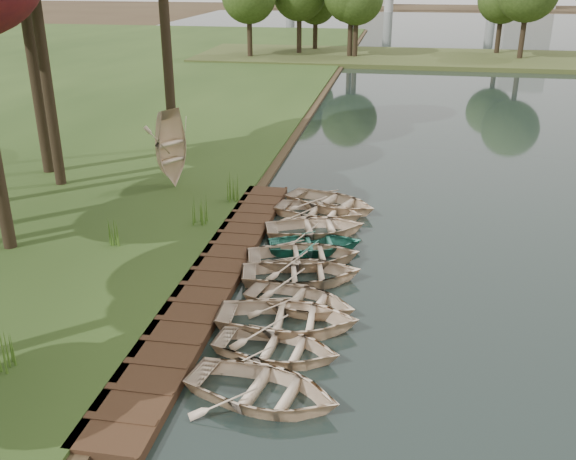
% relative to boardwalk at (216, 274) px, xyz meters
% --- Properties ---
extents(ground, '(300.00, 300.00, 0.00)m').
position_rel_boardwalk_xyz_m(ground, '(1.60, 0.00, -0.15)').
color(ground, '#3D2F1D').
extents(boardwalk, '(1.60, 16.00, 0.30)m').
position_rel_boardwalk_xyz_m(boardwalk, '(0.00, 0.00, 0.00)').
color(boardwalk, '#392416').
rests_on(boardwalk, ground).
extents(peninsula, '(50.00, 14.00, 0.45)m').
position_rel_boardwalk_xyz_m(peninsula, '(9.60, 50.00, 0.08)').
color(peninsula, '#3E4820').
rests_on(peninsula, ground).
extents(rowboat_0, '(3.90, 3.13, 0.72)m').
position_rel_boardwalk_xyz_m(rowboat_0, '(2.66, -5.57, 0.26)').
color(rowboat_0, beige).
rests_on(rowboat_0, water).
extents(rowboat_1, '(3.36, 2.58, 0.65)m').
position_rel_boardwalk_xyz_m(rowboat_1, '(2.63, -3.86, 0.22)').
color(rowboat_1, beige).
rests_on(rowboat_1, water).
extents(rowboat_2, '(3.82, 2.81, 0.77)m').
position_rel_boardwalk_xyz_m(rowboat_2, '(2.67, -2.54, 0.28)').
color(rowboat_2, beige).
rests_on(rowboat_2, water).
extents(rowboat_3, '(3.63, 2.98, 0.65)m').
position_rel_boardwalk_xyz_m(rowboat_3, '(2.84, -1.44, 0.23)').
color(rowboat_3, beige).
rests_on(rowboat_3, water).
extents(rowboat_4, '(4.05, 3.26, 0.74)m').
position_rel_boardwalk_xyz_m(rowboat_4, '(2.61, 0.18, 0.27)').
color(rowboat_4, beige).
rests_on(rowboat_4, water).
extents(rowboat_5, '(4.11, 3.37, 0.74)m').
position_rel_boardwalk_xyz_m(rowboat_5, '(2.49, 1.38, 0.27)').
color(rowboat_5, beige).
rests_on(rowboat_5, water).
extents(rowboat_6, '(3.59, 2.99, 0.64)m').
position_rel_boardwalk_xyz_m(rowboat_6, '(2.71, 2.47, 0.22)').
color(rowboat_6, teal).
rests_on(rowboat_6, water).
extents(rowboat_7, '(4.09, 3.41, 0.73)m').
position_rel_boardwalk_xyz_m(rowboat_7, '(2.54, 3.79, 0.26)').
color(rowboat_7, beige).
rests_on(rowboat_7, water).
extents(rowboat_8, '(3.73, 2.98, 0.69)m').
position_rel_boardwalk_xyz_m(rowboat_8, '(2.45, 5.50, 0.25)').
color(rowboat_8, beige).
rests_on(rowboat_8, water).
extents(rowboat_9, '(4.41, 3.85, 0.76)m').
position_rel_boardwalk_xyz_m(rowboat_9, '(2.79, 6.49, 0.28)').
color(rowboat_9, beige).
rests_on(rowboat_9, water).
extents(stored_rowboat, '(3.96, 3.57, 0.67)m').
position_rel_boardwalk_xyz_m(stored_rowboat, '(-3.89, 7.33, 0.49)').
color(stored_rowboat, beige).
rests_on(stored_rowboat, bank).
extents(reeds_0, '(0.60, 0.60, 0.94)m').
position_rel_boardwalk_xyz_m(reeds_0, '(-3.21, -5.74, 0.62)').
color(reeds_0, '#3F661E').
rests_on(reeds_0, bank).
extents(reeds_1, '(0.60, 0.60, 0.97)m').
position_rel_boardwalk_xyz_m(reeds_1, '(-1.60, 3.61, 0.64)').
color(reeds_1, '#3F661E').
rests_on(reeds_1, bank).
extents(reeds_2, '(0.60, 0.60, 0.93)m').
position_rel_boardwalk_xyz_m(reeds_2, '(-3.84, 1.14, 0.62)').
color(reeds_2, '#3F661E').
rests_on(reeds_2, bank).
extents(reeds_3, '(0.60, 0.60, 1.04)m').
position_rel_boardwalk_xyz_m(reeds_3, '(-1.00, 6.05, 0.67)').
color(reeds_3, '#3F661E').
rests_on(reeds_3, bank).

